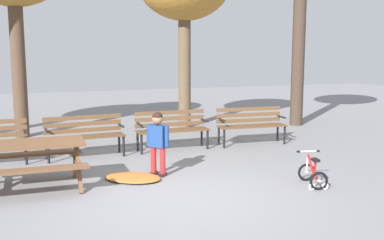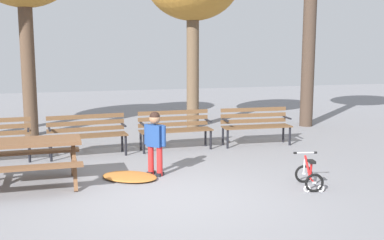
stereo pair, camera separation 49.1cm
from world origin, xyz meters
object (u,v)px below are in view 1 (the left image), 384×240
Objects in this scene: park_bench_left at (84,133)px; park_bench_far_right at (251,122)px; park_bench_right at (172,127)px; child_standing at (158,138)px; kids_bicycle at (313,173)px; picnic_table at (26,153)px.

park_bench_far_right is at bearing 0.59° from park_bench_left.
park_bench_far_right is (1.91, -0.07, 0.00)m from park_bench_right.
park_bench_left is 1.01× the size of park_bench_right.
child_standing reaches higher than park_bench_right.
kids_bicycle is (2.22, -1.41, -0.47)m from child_standing.
park_bench_right is 0.99× the size of park_bench_far_right.
park_bench_right and park_bench_far_right have the same top height.
child_standing is at bearing 2.18° from picnic_table.
park_bench_right is 3.66m from kids_bicycle.
picnic_table is 3.68m from park_bench_right.
park_bench_far_right is (3.81, 0.04, 0.00)m from park_bench_left.
picnic_table is at bearing -157.98° from park_bench_far_right.
picnic_table is at bearing -145.81° from park_bench_right.
child_standing is (1.04, -1.88, 0.16)m from park_bench_left.
park_bench_right is at bearing 178.03° from park_bench_far_right.
park_bench_far_right is at bearing -1.97° from park_bench_right.
picnic_table is at bearing 163.22° from kids_bicycle.
park_bench_far_right is 3.38m from child_standing.
park_bench_far_right reaches higher than picnic_table.
park_bench_left is 1.43× the size of child_standing.
child_standing is at bearing -113.68° from park_bench_right.
picnic_table is 5.34m from park_bench_far_right.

